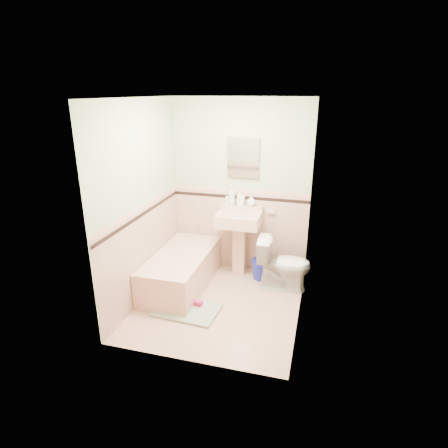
% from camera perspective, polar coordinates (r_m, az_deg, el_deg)
% --- Properties ---
extents(floor, '(2.20, 2.20, 0.00)m').
position_cam_1_polar(floor, '(4.85, -0.80, -12.17)').
color(floor, '#D4A28A').
rests_on(floor, ground).
extents(ceiling, '(2.20, 2.20, 0.00)m').
position_cam_1_polar(ceiling, '(4.12, -0.97, 18.84)').
color(ceiling, white).
rests_on(ceiling, ground).
extents(wall_back, '(2.50, 0.00, 2.50)m').
position_cam_1_polar(wall_back, '(5.35, 2.43, 5.51)').
color(wall_back, '#F6E4C8').
rests_on(wall_back, ground).
extents(wall_front, '(2.50, 0.00, 2.50)m').
position_cam_1_polar(wall_front, '(3.35, -6.15, -3.54)').
color(wall_front, '#F6E4C8').
rests_on(wall_front, ground).
extents(wall_left, '(0.00, 2.50, 2.50)m').
position_cam_1_polar(wall_left, '(4.69, -12.71, 2.97)').
color(wall_left, '#F6E4C8').
rests_on(wall_left, ground).
extents(wall_right, '(0.00, 2.50, 2.50)m').
position_cam_1_polar(wall_right, '(4.17, 12.44, 0.87)').
color(wall_right, '#F6E4C8').
rests_on(wall_right, ground).
extents(wainscot_back, '(2.00, 0.00, 2.00)m').
position_cam_1_polar(wainscot_back, '(5.53, 2.30, -1.06)').
color(wainscot_back, '#D6A68F').
rests_on(wainscot_back, ground).
extents(wainscot_front, '(2.00, 0.00, 2.00)m').
position_cam_1_polar(wainscot_front, '(3.66, -5.70, -12.85)').
color(wainscot_front, '#D6A68F').
rests_on(wainscot_front, ground).
extents(wainscot_left, '(0.00, 2.20, 2.20)m').
position_cam_1_polar(wainscot_left, '(4.91, -12.02, -4.32)').
color(wainscot_left, '#D6A68F').
rests_on(wainscot_left, ground).
extents(wainscot_right, '(0.00, 2.20, 2.20)m').
position_cam_1_polar(wainscot_right, '(4.42, 11.67, -7.11)').
color(wainscot_right, '#D6A68F').
rests_on(wainscot_right, ground).
extents(accent_back, '(2.00, 0.00, 2.00)m').
position_cam_1_polar(accent_back, '(5.36, 2.36, 4.12)').
color(accent_back, black).
rests_on(accent_back, ground).
extents(accent_front, '(2.00, 0.00, 2.00)m').
position_cam_1_polar(accent_front, '(3.41, -5.96, -5.43)').
color(accent_front, black).
rests_on(accent_front, ground).
extents(accent_left, '(0.00, 2.20, 2.20)m').
position_cam_1_polar(accent_left, '(4.72, -12.40, 1.45)').
color(accent_left, black).
rests_on(accent_left, ground).
extents(accent_right, '(0.00, 2.20, 2.20)m').
position_cam_1_polar(accent_right, '(4.21, 12.07, -0.78)').
color(accent_right, black).
rests_on(accent_right, ground).
extents(cap_back, '(2.00, 0.00, 2.00)m').
position_cam_1_polar(cap_back, '(5.34, 2.38, 5.15)').
color(cap_back, tan).
rests_on(cap_back, ground).
extents(cap_front, '(2.00, 0.00, 2.00)m').
position_cam_1_polar(cap_front, '(3.37, -6.02, -3.89)').
color(cap_front, tan).
rests_on(cap_front, ground).
extents(cap_left, '(0.00, 2.20, 2.20)m').
position_cam_1_polar(cap_left, '(4.69, -12.49, 2.61)').
color(cap_left, tan).
rests_on(cap_left, ground).
extents(cap_right, '(0.00, 2.20, 2.20)m').
position_cam_1_polar(cap_right, '(4.18, 12.17, 0.51)').
color(cap_right, tan).
rests_on(cap_right, ground).
extents(bathtub, '(0.70, 1.50, 0.45)m').
position_cam_1_polar(bathtub, '(5.20, -6.53, -7.14)').
color(bathtub, tan).
rests_on(bathtub, floor).
extents(tub_faucet, '(0.04, 0.12, 0.04)m').
position_cam_1_polar(tub_faucet, '(5.65, -4.01, -0.30)').
color(tub_faucet, silver).
rests_on(tub_faucet, wall_back).
extents(sink, '(0.61, 0.50, 0.95)m').
position_cam_1_polar(sink, '(5.36, 2.25, -3.19)').
color(sink, tan).
rests_on(sink, floor).
extents(sink_faucet, '(0.02, 0.02, 0.10)m').
position_cam_1_polar(sink_faucet, '(5.32, 2.66, 2.09)').
color(sink_faucet, silver).
rests_on(sink_faucet, sink).
extents(medicine_cabinet, '(0.45, 0.04, 0.56)m').
position_cam_1_polar(medicine_cabinet, '(5.21, 2.97, 10.19)').
color(medicine_cabinet, white).
rests_on(medicine_cabinet, wall_back).
extents(soap_dish, '(0.11, 0.07, 0.04)m').
position_cam_1_polar(soap_dish, '(5.31, 7.23, 1.90)').
color(soap_dish, tan).
rests_on(soap_dish, wall_back).
extents(soap_bottle_left, '(0.11, 0.11, 0.27)m').
position_cam_1_polar(soap_bottle_left, '(5.34, 1.21, 4.40)').
color(soap_bottle_left, '#B2B2B2').
rests_on(soap_bottle_left, sink).
extents(soap_bottle_mid, '(0.10, 0.10, 0.22)m').
position_cam_1_polar(soap_bottle_mid, '(5.31, 2.64, 4.03)').
color(soap_bottle_mid, '#B2B2B2').
rests_on(soap_bottle_mid, sink).
extents(soap_bottle_right, '(0.13, 0.13, 0.16)m').
position_cam_1_polar(soap_bottle_right, '(5.29, 4.22, 3.60)').
color(soap_bottle_right, '#B2B2B2').
rests_on(soap_bottle_right, sink).
extents(tube, '(0.05, 0.05, 0.12)m').
position_cam_1_polar(tube, '(5.38, 0.45, 3.69)').
color(tube, white).
rests_on(tube, sink).
extents(toilet, '(0.72, 0.43, 0.72)m').
position_cam_1_polar(toilet, '(5.11, 9.16, -6.07)').
color(toilet, white).
rests_on(toilet, floor).
extents(bucket, '(0.37, 0.37, 0.29)m').
position_cam_1_polar(bucket, '(5.41, 5.78, -6.93)').
color(bucket, '#19209E').
rests_on(bucket, floor).
extents(bath_mat, '(0.81, 0.57, 0.03)m').
position_cam_1_polar(bath_mat, '(4.73, -5.73, -13.00)').
color(bath_mat, gray).
rests_on(bath_mat, floor).
extents(shoe, '(0.16, 0.10, 0.06)m').
position_cam_1_polar(shoe, '(4.77, -4.24, -11.99)').
color(shoe, '#BF1E59').
rests_on(shoe, bath_mat).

